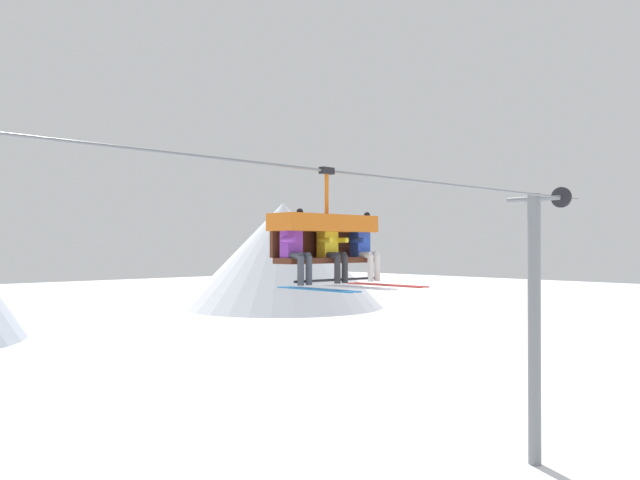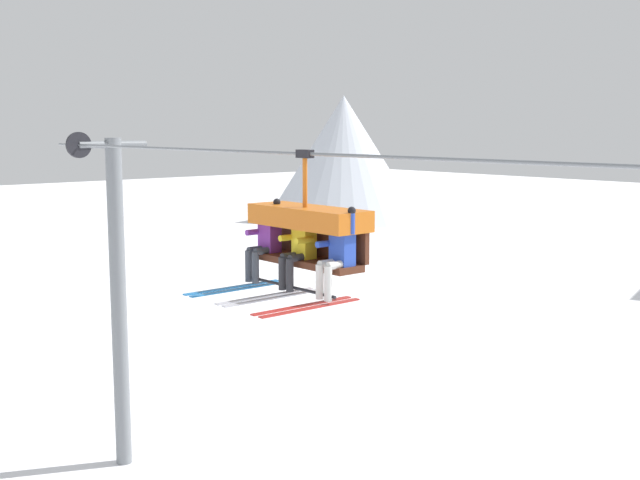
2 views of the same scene
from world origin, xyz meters
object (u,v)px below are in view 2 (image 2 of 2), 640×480
at_px(chairlift_chair, 309,227).
at_px(skier_yellow, 297,248).
at_px(skier_blue, 336,253).
at_px(skier_purple, 264,241).
at_px(lift_tower_near, 118,295).

xyz_separation_m(chairlift_chair, skier_yellow, (0.00, -0.22, -0.29)).
relative_size(skier_yellow, skier_blue, 1.00).
height_order(chairlift_chair, skier_yellow, chairlift_chair).
distance_m(chairlift_chair, skier_purple, 0.89).
bearing_deg(chairlift_chair, skier_yellow, -90.00).
bearing_deg(skier_yellow, skier_purple, 179.53).
xyz_separation_m(chairlift_chair, skier_blue, (0.83, -0.21, -0.27)).
relative_size(chairlift_chair, skier_blue, 1.22).
bearing_deg(lift_tower_near, chairlift_chair, -5.30).
distance_m(lift_tower_near, skier_blue, 8.75).
distance_m(chairlift_chair, skier_yellow, 0.36).
distance_m(skier_purple, skier_blue, 1.66).
height_order(lift_tower_near, skier_yellow, lift_tower_near).
relative_size(chairlift_chair, skier_purple, 1.22).
height_order(lift_tower_near, chairlift_chair, lift_tower_near).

